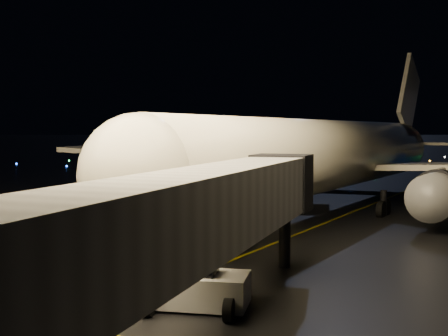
{
  "coord_description": "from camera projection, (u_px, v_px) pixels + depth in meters",
  "views": [
    {
      "loc": [
        28.97,
        -26.08,
        7.98
      ],
      "look_at": [
        6.34,
        12.0,
        5.0
      ],
      "focal_mm": 45.0,
      "sensor_mm": 36.0,
      "label": 1
    }
  ],
  "objects": [
    {
      "name": "lane_centre",
      "position": [
        305.0,
        231.0,
        44.42
      ],
      "size": [
        0.25,
        80.0,
        0.02
      ],
      "primitive_type": "cube",
      "color": "#DAC20B",
      "rests_on": "ground"
    },
    {
      "name": "airliner",
      "position": [
        344.0,
        117.0,
        55.61
      ],
      "size": [
        66.41,
        63.19,
        18.53
      ],
      "primitive_type": null,
      "rotation": [
        0.0,
        0.0,
        -0.02
      ],
      "color": "silver",
      "rests_on": "ground"
    },
    {
      "name": "pushback_tug",
      "position": [
        197.0,
        283.0,
        25.28
      ],
      "size": [
        5.14,
        3.82,
        2.19
      ],
      "primitive_type": "cube",
      "rotation": [
        0.0,
        0.0,
        0.34
      ],
      "color": "silver",
      "rests_on": "ground"
    },
    {
      "name": "belt_loader",
      "position": [
        156.0,
        238.0,
        33.89
      ],
      "size": [
        6.01,
        1.64,
        2.91
      ],
      "primitive_type": null,
      "rotation": [
        0.0,
        0.0,
        -0.0
      ],
      "color": "silver",
      "rests_on": "ground"
    },
    {
      "name": "crew_c",
      "position": [
        122.0,
        203.0,
        54.42
      ],
      "size": [
        1.13,
        1.0,
        1.83
      ],
      "primitive_type": "imported",
      "rotation": [
        0.0,
        0.0,
        -0.64
      ],
      "color": "orange",
      "rests_on": "ground"
    },
    {
      "name": "safety_cone_0",
      "position": [
        241.0,
        224.0,
        46.43
      ],
      "size": [
        0.46,
        0.46,
        0.48
      ],
      "primitive_type": "cone",
      "rotation": [
        0.0,
        0.0,
        0.11
      ],
      "color": "#EE4D13",
      "rests_on": "ground"
    },
    {
      "name": "safety_cone_1",
      "position": [
        267.0,
        212.0,
        53.2
      ],
      "size": [
        0.48,
        0.48,
        0.46
      ],
      "primitive_type": "cone",
      "rotation": [
        0.0,
        0.0,
        -0.21
      ],
      "color": "#EE4D13",
      "rests_on": "ground"
    },
    {
      "name": "safety_cone_2",
      "position": [
        190.0,
        203.0,
        59.51
      ],
      "size": [
        0.59,
        0.59,
        0.55
      ],
      "primitive_type": "cone",
      "rotation": [
        0.0,
        0.0,
        0.25
      ],
      "color": "#EE4D13",
      "rests_on": "ground"
    },
    {
      "name": "safety_cone_3",
      "position": [
        120.0,
        191.0,
        71.16
      ],
      "size": [
        0.43,
        0.43,
        0.47
      ],
      "primitive_type": "cone",
      "rotation": [
        0.0,
        0.0,
        0.04
      ],
      "color": "#EE4D13",
      "rests_on": "ground"
    },
    {
      "name": "taxiway_lights",
      "position": [
        410.0,
        164.0,
        128.57
      ],
      "size": [
        164.0,
        92.0,
        0.36
      ],
      "primitive_type": null,
      "color": "black",
      "rests_on": "ground"
    },
    {
      "name": "baggage_cart_0",
      "position": [
        66.0,
        198.0,
        58.33
      ],
      "size": [
        2.54,
        2.14,
        1.84
      ],
      "primitive_type": "cube",
      "rotation": [
        0.0,
        0.0,
        0.34
      ],
      "color": "gray",
      "rests_on": "ground"
    },
    {
      "name": "baggage_cart_1",
      "position": [
        66.0,
        201.0,
        56.71
      ],
      "size": [
        2.18,
        1.81,
        1.59
      ],
      "primitive_type": "cube",
      "rotation": [
        0.0,
        0.0,
        0.31
      ],
      "color": "gray",
      "rests_on": "ground"
    },
    {
      "name": "baggage_cart_2",
      "position": [
        45.0,
        199.0,
        57.7
      ],
      "size": [
        2.4,
        1.93,
        1.8
      ],
      "primitive_type": "cube",
      "rotation": [
        0.0,
        0.0,
        0.23
      ],
      "color": "gray",
      "rests_on": "ground"
    }
  ]
}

